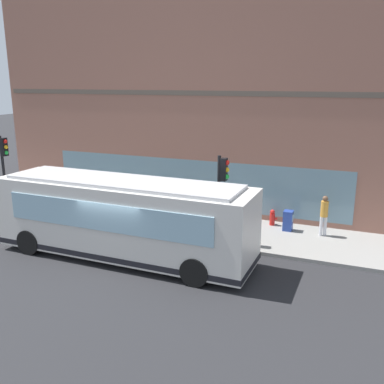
{
  "coord_description": "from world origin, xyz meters",
  "views": [
    {
      "loc": [
        -12.8,
        -8.06,
        6.61
      ],
      "look_at": [
        2.86,
        -1.62,
        2.2
      ],
      "focal_mm": 40.17,
      "sensor_mm": 36.0,
      "label": 1
    }
  ],
  "objects_px": {
    "traffic_light_near_corner": "(222,183)",
    "pedestrian_walking_along_curb": "(324,213)",
    "newspaper_vending_box": "(288,221)",
    "city_bus_nearside": "(123,219)",
    "pedestrian_by_light_pole": "(181,199)",
    "fire_hydrant": "(272,217)",
    "traffic_light_down_block": "(4,159)"
  },
  "relations": [
    {
      "from": "traffic_light_near_corner",
      "to": "newspaper_vending_box",
      "type": "xyz_separation_m",
      "value": [
        2.48,
        -2.29,
        -2.06
      ]
    },
    {
      "from": "traffic_light_near_corner",
      "to": "pedestrian_walking_along_curb",
      "type": "xyz_separation_m",
      "value": [
        2.38,
        -3.8,
        -1.49
      ]
    },
    {
      "from": "city_bus_nearside",
      "to": "newspaper_vending_box",
      "type": "height_order",
      "value": "city_bus_nearside"
    },
    {
      "from": "pedestrian_by_light_pole",
      "to": "pedestrian_walking_along_curb",
      "type": "bearing_deg",
      "value": -89.25
    },
    {
      "from": "pedestrian_by_light_pole",
      "to": "traffic_light_down_block",
      "type": "bearing_deg",
      "value": 104.2
    },
    {
      "from": "pedestrian_by_light_pole",
      "to": "newspaper_vending_box",
      "type": "height_order",
      "value": "pedestrian_by_light_pole"
    },
    {
      "from": "pedestrian_walking_along_curb",
      "to": "pedestrian_by_light_pole",
      "type": "relative_size",
      "value": 1.07
    },
    {
      "from": "city_bus_nearside",
      "to": "traffic_light_down_block",
      "type": "distance_m",
      "value": 8.92
    },
    {
      "from": "traffic_light_near_corner",
      "to": "city_bus_nearside",
      "type": "bearing_deg",
      "value": 130.46
    },
    {
      "from": "pedestrian_by_light_pole",
      "to": "city_bus_nearside",
      "type": "bearing_deg",
      "value": 177.06
    },
    {
      "from": "traffic_light_down_block",
      "to": "traffic_light_near_corner",
      "type": "bearing_deg",
      "value": -90.5
    },
    {
      "from": "traffic_light_down_block",
      "to": "fire_hydrant",
      "type": "bearing_deg",
      "value": -77.68
    },
    {
      "from": "traffic_light_near_corner",
      "to": "pedestrian_by_light_pole",
      "type": "relative_size",
      "value": 2.19
    },
    {
      "from": "traffic_light_near_corner",
      "to": "fire_hydrant",
      "type": "distance_m",
      "value": 3.93
    },
    {
      "from": "city_bus_nearside",
      "to": "traffic_light_near_corner",
      "type": "xyz_separation_m",
      "value": [
        2.6,
        -3.05,
        1.11
      ]
    },
    {
      "from": "pedestrian_walking_along_curb",
      "to": "newspaper_vending_box",
      "type": "bearing_deg",
      "value": 86.28
    },
    {
      "from": "pedestrian_walking_along_curb",
      "to": "fire_hydrant",
      "type": "bearing_deg",
      "value": 76.52
    },
    {
      "from": "traffic_light_near_corner",
      "to": "pedestrian_walking_along_curb",
      "type": "relative_size",
      "value": 2.04
    },
    {
      "from": "fire_hydrant",
      "to": "pedestrian_walking_along_curb",
      "type": "distance_m",
      "value": 2.45
    },
    {
      "from": "fire_hydrant",
      "to": "pedestrian_by_light_pole",
      "type": "xyz_separation_m",
      "value": [
        -0.64,
        4.3,
        0.58
      ]
    },
    {
      "from": "traffic_light_down_block",
      "to": "pedestrian_walking_along_curb",
      "type": "relative_size",
      "value": 2.17
    },
    {
      "from": "city_bus_nearside",
      "to": "pedestrian_walking_along_curb",
      "type": "distance_m",
      "value": 8.47
    },
    {
      "from": "fire_hydrant",
      "to": "newspaper_vending_box",
      "type": "xyz_separation_m",
      "value": [
        -0.45,
        -0.79,
        0.09
      ]
    },
    {
      "from": "traffic_light_near_corner",
      "to": "pedestrian_walking_along_curb",
      "type": "bearing_deg",
      "value": -57.94
    },
    {
      "from": "city_bus_nearside",
      "to": "newspaper_vending_box",
      "type": "xyz_separation_m",
      "value": [
        5.08,
        -5.34,
        -0.95
      ]
    },
    {
      "from": "pedestrian_walking_along_curb",
      "to": "newspaper_vending_box",
      "type": "xyz_separation_m",
      "value": [
        0.1,
        1.5,
        -0.57
      ]
    },
    {
      "from": "city_bus_nearside",
      "to": "fire_hydrant",
      "type": "relative_size",
      "value": 13.59
    },
    {
      "from": "traffic_light_down_block",
      "to": "newspaper_vending_box",
      "type": "height_order",
      "value": "traffic_light_down_block"
    },
    {
      "from": "city_bus_nearside",
      "to": "traffic_light_near_corner",
      "type": "relative_size",
      "value": 2.79
    },
    {
      "from": "city_bus_nearside",
      "to": "pedestrian_by_light_pole",
      "type": "distance_m",
      "value": 4.92
    },
    {
      "from": "city_bus_nearside",
      "to": "traffic_light_down_block",
      "type": "bearing_deg",
      "value": 72.21
    },
    {
      "from": "traffic_light_down_block",
      "to": "pedestrian_walking_along_curb",
      "type": "distance_m",
      "value": 15.52
    }
  ]
}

